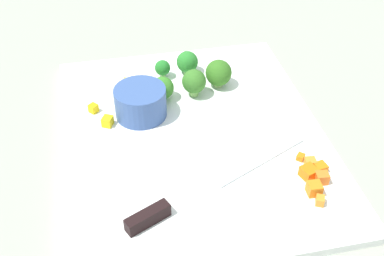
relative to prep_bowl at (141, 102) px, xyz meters
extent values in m
plane|color=gray|center=(0.06, 0.07, -0.03)|extent=(4.00, 4.00, 0.00)
cube|color=white|center=(0.06, 0.07, -0.03)|extent=(0.45, 0.38, 0.01)
cylinder|color=#385592|center=(0.00, 0.00, 0.00)|extent=(0.08, 0.08, 0.05)
cube|color=silver|center=(0.13, 0.14, -0.02)|extent=(0.08, 0.14, 0.00)
cube|color=black|center=(0.21, -0.02, -0.01)|extent=(0.04, 0.06, 0.02)
cube|color=orange|center=(0.19, 0.21, -0.02)|extent=(0.02, 0.02, 0.02)
cube|color=orange|center=(0.20, 0.19, -0.01)|extent=(0.02, 0.02, 0.02)
cube|color=orange|center=(0.17, 0.20, -0.02)|extent=(0.02, 0.02, 0.02)
cube|color=orange|center=(0.16, 0.21, -0.02)|extent=(0.01, 0.01, 0.01)
cube|color=orange|center=(0.14, 0.20, -0.02)|extent=(0.01, 0.01, 0.01)
cube|color=orange|center=(0.22, 0.19, -0.02)|extent=(0.02, 0.01, 0.01)
cube|color=orange|center=(0.17, 0.22, -0.02)|extent=(0.02, 0.02, 0.01)
cube|color=yellow|center=(-0.07, -0.01, -0.01)|extent=(0.02, 0.03, 0.02)
cube|color=yellow|center=(0.01, -0.05, -0.02)|extent=(0.02, 0.02, 0.01)
cube|color=yellow|center=(-0.02, -0.07, -0.02)|extent=(0.02, 0.02, 0.01)
cube|color=yellow|center=(-0.06, 0.02, -0.02)|extent=(0.02, 0.01, 0.01)
cylinder|color=#88C05F|center=(-0.03, 0.09, -0.02)|extent=(0.01, 0.01, 0.02)
sphere|color=#356F24|center=(-0.03, 0.09, 0.00)|extent=(0.04, 0.04, 0.04)
cylinder|color=#81B968|center=(-0.10, 0.09, -0.02)|extent=(0.01, 0.01, 0.01)
sphere|color=#297A2A|center=(-0.10, 0.09, 0.00)|extent=(0.04, 0.04, 0.04)
cylinder|color=#8EAF64|center=(-0.05, 0.13, -0.02)|extent=(0.01, 0.01, 0.01)
sphere|color=#326B1F|center=(-0.05, 0.13, 0.00)|extent=(0.04, 0.04, 0.04)
cylinder|color=#91BD6C|center=(-0.03, 0.04, -0.02)|extent=(0.01, 0.01, 0.01)
sphere|color=#377C26|center=(-0.03, 0.04, 0.00)|extent=(0.04, 0.04, 0.04)
cylinder|color=#84AF6C|center=(-0.09, 0.05, -0.02)|extent=(0.01, 0.01, 0.01)
sphere|color=#227327|center=(-0.09, 0.05, 0.00)|extent=(0.03, 0.03, 0.03)
camera|label=1|loc=(0.57, -0.04, 0.43)|focal=44.88mm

